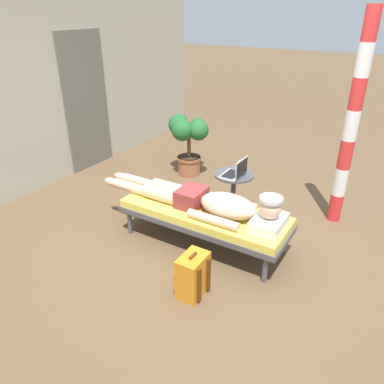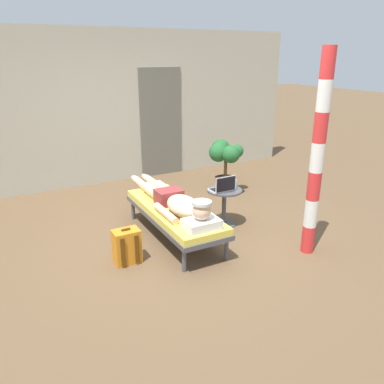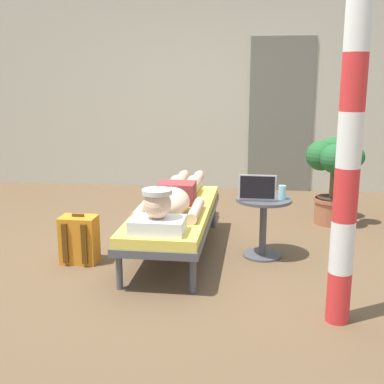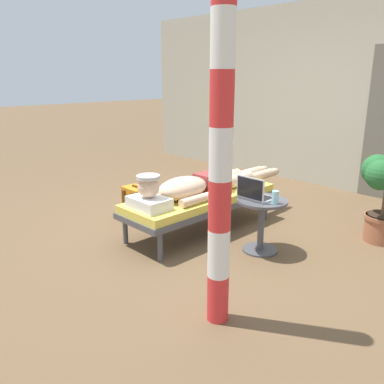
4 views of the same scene
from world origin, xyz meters
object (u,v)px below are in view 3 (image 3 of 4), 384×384
lounge_chair (174,216)px  side_table (263,217)px  porch_post (350,140)px  laptop (257,193)px  potted_plant (332,171)px  drink_glass (282,192)px  backpack (80,240)px  person_reclining (173,198)px

lounge_chair → side_table: side_table is taller
lounge_chair → porch_post: (1.26, -1.11, 0.83)m
porch_post → laptop: bearing=116.3°
lounge_chair → potted_plant: (1.49, 1.13, 0.23)m
porch_post → drink_glass: bearing=106.3°
side_table → drink_glass: bearing=-5.6°
drink_glass → potted_plant: 1.25m
laptop → drink_glass: 0.21m
backpack → potted_plant: bearing=32.8°
side_table → potted_plant: bearing=57.2°
side_table → porch_post: porch_post is taller
side_table → laptop: bearing=-139.5°
potted_plant → porch_post: porch_post is taller
potted_plant → laptop: bearing=-123.7°
laptop → porch_post: porch_post is taller
side_table → backpack: 1.58m
lounge_chair → person_reclining: person_reclining is taller
side_table → lounge_chair: bearing=-177.8°
drink_glass → backpack: size_ratio=0.28×
drink_glass → backpack: bearing=-168.9°
lounge_chair → drink_glass: size_ratio=15.31×
lounge_chair → person_reclining: (-0.00, -0.04, 0.17)m
side_table → laptop: size_ratio=1.69×
laptop → drink_glass: size_ratio=2.60×
lounge_chair → side_table: bearing=2.2°
drink_glass → porch_post: (0.33, -1.12, 0.60)m
person_reclining → laptop: bearing=1.6°
laptop → potted_plant: potted_plant is taller
lounge_chair → porch_post: bearing=-41.4°
laptop → side_table: bearing=40.5°
side_table → potted_plant: 1.33m
drink_glass → potted_plant: potted_plant is taller
backpack → potted_plant: 2.70m
laptop → person_reclining: bearing=-178.4°
person_reclining → side_table: person_reclining is taller
laptop → drink_glass: laptop is taller
person_reclining → side_table: (0.78, 0.07, -0.16)m
backpack → potted_plant: (2.25, 1.45, 0.38)m
person_reclining → porch_post: (1.26, -1.06, 0.66)m
drink_glass → potted_plant: size_ratio=0.13×
person_reclining → laptop: size_ratio=7.00×
side_table → backpack: (-1.54, -0.35, -0.16)m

